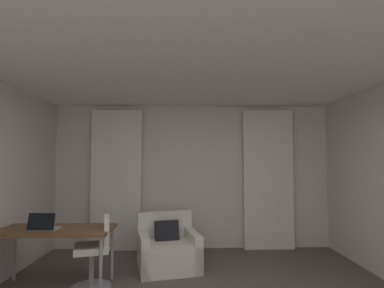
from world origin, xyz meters
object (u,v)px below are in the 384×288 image
armchair (168,250)px  desk (55,233)px  laptop (44,226)px  desk_chair (95,257)px

armchair → desk: 1.59m
desk → laptop: size_ratio=4.25×
desk → desk_chair: 0.58m
desk_chair → laptop: 0.72m
desk → desk_chair: desk_chair is taller
desk_chair → laptop: size_ratio=2.69×
armchair → desk_chair: 1.14m
desk → laptop: bearing=-139.7°
laptop → desk_chair: bearing=4.6°
armchair → desk: (-1.36, -0.70, 0.41)m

